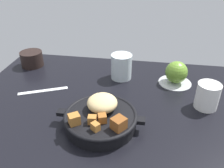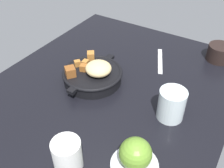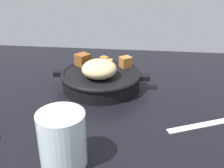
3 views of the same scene
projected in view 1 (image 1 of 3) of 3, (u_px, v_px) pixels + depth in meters
ground_plane at (106, 114)px, 74.43cm from camera, size 94.38×77.52×2.40cm
cast_iron_skillet at (101, 117)px, 66.28cm from camera, size 25.05×20.79×8.52cm
saucer_plate at (175, 82)px, 88.50cm from camera, size 12.16×12.16×0.60cm
red_apple at (176, 72)px, 86.28cm from camera, size 8.08×8.08×8.08cm
butter_knife at (43, 91)px, 83.73cm from camera, size 16.42×8.46×0.36cm
water_glass_tall at (121, 67)px, 89.89cm from camera, size 7.95×7.95×9.59cm
white_creamer_pitcher at (207, 96)px, 73.53cm from camera, size 7.15×7.15×8.44cm
coffee_mug_dark at (32, 59)px, 99.91cm from camera, size 9.18×9.18×6.26cm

